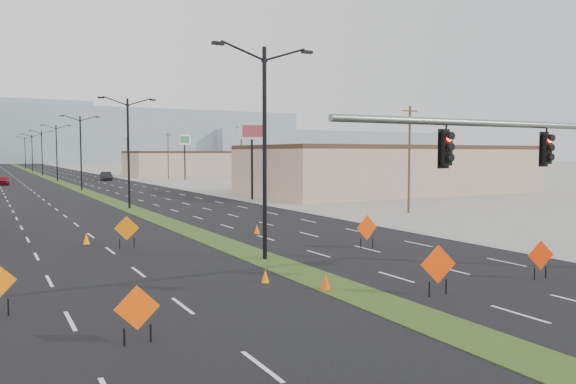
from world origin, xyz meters
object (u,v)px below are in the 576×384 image
streetlight_1 (128,149)px  cone_0 (326,282)px  streetlight_6 (25,152)px  cone_3 (86,239)px  pole_sign_east_near (252,137)px  streetlight_3 (57,151)px  streetlight_4 (42,151)px  construction_sign_3 (438,266)px  streetlight_5 (32,152)px  cone_2 (257,229)px  construction_sign_1 (137,310)px  car_left (3,180)px  construction_sign_2 (127,229)px  construction_sign_4 (541,257)px  streetlight_0 (265,146)px  cone_1 (265,276)px  streetlight_2 (81,150)px  pole_sign_east_far (185,143)px  construction_sign_5 (367,229)px  car_mid (106,176)px

streetlight_1 → cone_0: bearing=-91.1°
streetlight_6 → cone_3: (-6.74, -159.20, -5.11)m
streetlight_6 → pole_sign_east_near: 136.95m
streetlight_3 → streetlight_4: same height
construction_sign_3 → pole_sign_east_near: pole_sign_east_near is taller
streetlight_5 → cone_2: size_ratio=16.14×
construction_sign_3 → cone_3: bearing=130.0°
construction_sign_1 → construction_sign_3: (10.62, 0.00, 0.14)m
streetlight_4 → construction_sign_1: (-8.20, -121.00, -4.48)m
streetlight_3 → car_left: streetlight_3 is taller
construction_sign_3 → cone_2: 16.95m
streetlight_4 → construction_sign_3: streetlight_4 is taller
construction_sign_2 → construction_sign_4: size_ratio=1.10×
construction_sign_1 → pole_sign_east_near: (22.30, 40.78, 5.81)m
streetlight_3 → streetlight_6: same height
streetlight_5 → construction_sign_1: size_ratio=6.28×
streetlight_0 → cone_1: 7.01m
construction_sign_4 → pole_sign_east_near: size_ratio=0.19×
cone_3 → cone_1: bearing=-70.5°
streetlight_2 → cone_0: size_ratio=15.79×
car_left → cone_0: 82.34m
streetlight_4 → pole_sign_east_far: 40.06m
streetlight_3 → cone_2: (3.34, -76.09, -5.11)m
car_left → streetlight_2: bearing=-61.3°
streetlight_6 → streetlight_0: bearing=-90.0°
construction_sign_3 → pole_sign_east_near: bearing=86.8°
streetlight_6 → pole_sign_east_near: bearing=-84.1°
car_left → construction_sign_2: construction_sign_2 is taller
construction_sign_5 → cone_2: 8.19m
streetlight_4 → construction_sign_1: bearing=-93.9°
construction_sign_4 → pole_sign_east_near: pole_sign_east_near is taller
streetlight_5 → car_left: (-8.93, -64.46, -4.69)m
streetlight_0 → cone_2: size_ratio=16.14×
construction_sign_3 → car_mid: bearing=99.1°
construction_sign_2 → cone_1: bearing=-53.1°
streetlight_4 → cone_1: size_ratio=18.62×
construction_sign_1 → cone_3: 17.87m
streetlight_3 → streetlight_0: bearing=-90.0°
streetlight_1 → pole_sign_east_far: size_ratio=1.18×
streetlight_6 → construction_sign_4: streetlight_6 is taller
construction_sign_5 → cone_1: bearing=-156.0°
streetlight_1 → streetlight_3: same height
pole_sign_east_far → streetlight_0: bearing=-129.1°
streetlight_2 → cone_0: bearing=-90.6°
cone_0 → pole_sign_east_far: size_ratio=0.07×
cone_3 → construction_sign_3: bearing=-62.8°
streetlight_0 → construction_sign_2: streetlight_0 is taller
construction_sign_1 → construction_sign_5: size_ratio=0.88×
streetlight_0 → cone_3: size_ratio=16.07×
construction_sign_2 → construction_sign_3: 17.14m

